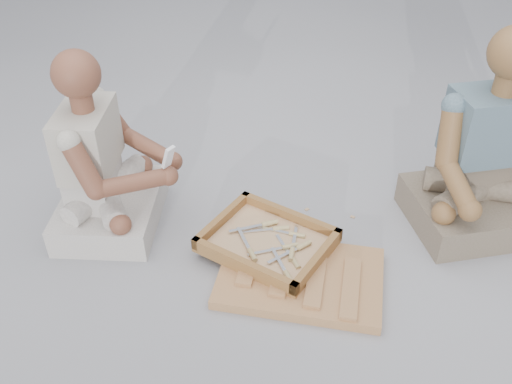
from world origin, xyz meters
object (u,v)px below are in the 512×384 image
at_px(tool_tray, 268,242).
at_px(companion, 487,165).
at_px(carved_panel, 300,278).
at_px(craftsman, 103,170).

relative_size(tool_tray, companion, 0.61).
xyz_separation_m(carved_panel, tool_tray, (-0.19, 0.10, 0.04)).
distance_m(carved_panel, tool_tray, 0.22).
xyz_separation_m(carved_panel, companion, (0.59, 0.69, 0.28)).
relative_size(carved_panel, tool_tray, 1.17).
distance_m(carved_panel, companion, 0.95).
bearing_deg(tool_tray, companion, 37.44).
relative_size(tool_tray, craftsman, 0.68).
bearing_deg(companion, craftsman, -10.81).
height_order(tool_tray, companion, companion).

